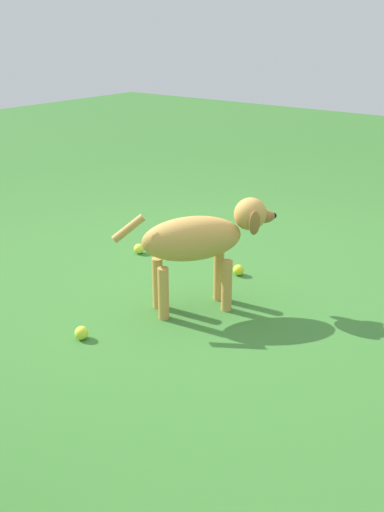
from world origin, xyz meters
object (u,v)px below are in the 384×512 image
object	(u,v)px
tennis_ball_2	(139,249)
tennis_ball_3	(191,249)
tennis_ball_0	(82,333)
tennis_ball_1	(238,270)
dog	(202,239)

from	to	relation	value
tennis_ball_2	tennis_ball_3	size ratio (longest dim) A/B	1.00
tennis_ball_0	tennis_ball_1	distance (m)	1.10
tennis_ball_2	tennis_ball_3	bearing A→B (deg)	128.13
tennis_ball_1	tennis_ball_2	size ratio (longest dim) A/B	1.00
tennis_ball_0	tennis_ball_1	xyz separation A→B (m)	(-1.09, 0.18, 0.00)
dog	tennis_ball_1	distance (m)	0.59
dog	tennis_ball_3	distance (m)	0.85
tennis_ball_0	tennis_ball_3	bearing A→B (deg)	-167.98
dog	tennis_ball_1	xyz separation A→B (m)	(-0.47, -0.07, -0.35)
dog	tennis_ball_3	world-z (taller)	dog
tennis_ball_0	tennis_ball_1	bearing A→B (deg)	170.39
dog	tennis_ball_1	bearing A→B (deg)	45.03
dog	tennis_ball_3	xyz separation A→B (m)	(-0.58, -0.51, -0.35)
tennis_ball_0	tennis_ball_2	xyz separation A→B (m)	(-0.98, -0.53, 0.00)
tennis_ball_0	tennis_ball_3	distance (m)	1.22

